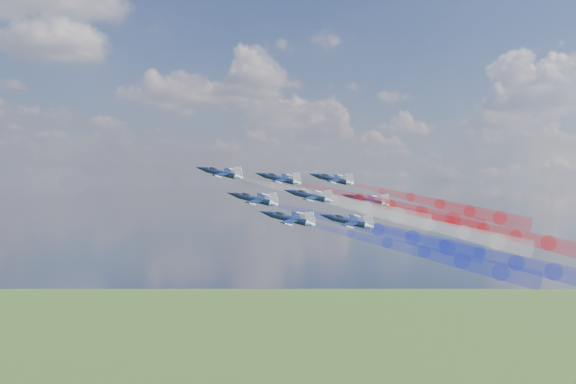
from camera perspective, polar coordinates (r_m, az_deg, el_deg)
jet_lead at (r=188.41m, az=-5.35°, el=1.51°), size 17.55×17.46×8.70m
trail_lead at (r=181.75m, az=3.67°, el=-0.64°), size 39.98×35.38×16.31m
jet_inner_left at (r=174.14m, az=-2.67°, el=-0.59°), size 17.55×17.46×8.70m
trail_inner_left at (r=169.32m, az=7.15°, el=-2.98°), size 39.98×35.38×16.31m
jet_inner_right at (r=194.60m, az=-0.65°, el=1.05°), size 17.55×17.46×8.70m
trail_inner_right at (r=190.34m, az=8.14°, el=-1.03°), size 39.98×35.38×16.31m
jet_outer_left at (r=161.25m, az=0.11°, el=-2.14°), size 17.55×17.46×8.70m
trail_outer_left at (r=158.29m, az=10.77°, el=-4.72°), size 39.98×35.38×16.31m
jet_center_third at (r=181.85m, az=1.78°, el=-0.34°), size 17.55×17.46×8.70m
trail_center_third at (r=179.19m, az=11.21°, el=-2.58°), size 39.98×35.38×16.31m
jet_outer_right at (r=204.32m, az=3.59°, el=1.01°), size 17.55×17.46×8.70m
trail_outer_right at (r=202.15m, az=11.99°, el=-0.96°), size 39.98×35.38×16.31m
jet_rear_left at (r=169.18m, az=4.84°, el=-2.36°), size 17.55×17.46×8.70m
trail_rear_left at (r=168.56m, az=14.99°, el=-4.74°), size 39.98×35.38×16.31m
jet_rear_right at (r=191.72m, az=6.33°, el=-0.68°), size 17.55×17.46×8.70m
trail_rear_right at (r=191.34m, az=15.27°, el=-2.78°), size 39.98×35.38×16.31m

